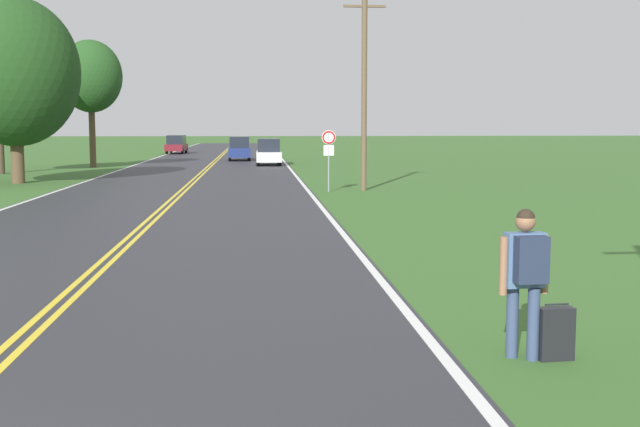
{
  "coord_description": "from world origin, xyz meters",
  "views": [
    {
      "loc": [
        3.1,
        -5.14,
        2.84
      ],
      "look_at": [
        4.24,
        8.97,
        1.27
      ],
      "focal_mm": 45.0,
      "sensor_mm": 36.0,
      "label": 1
    }
  ],
  "objects_px": {
    "suitcase": "(556,334)",
    "car_white_van_nearest": "(269,152)",
    "car_dark_blue_van_approaching": "(239,148)",
    "tree_behind_sign": "(91,77)",
    "traffic_sign": "(329,145)",
    "tree_mid_treeline": "(14,72)",
    "car_maroon_suv_mid_near": "(176,144)",
    "hitchhiker_person": "(526,268)"
  },
  "relations": [
    {
      "from": "car_maroon_suv_mid_near",
      "to": "tree_behind_sign",
      "type": "bearing_deg",
      "value": 175.57
    },
    {
      "from": "tree_behind_sign",
      "to": "car_white_van_nearest",
      "type": "height_order",
      "value": "tree_behind_sign"
    },
    {
      "from": "traffic_sign",
      "to": "tree_mid_treeline",
      "type": "distance_m",
      "value": 16.27
    },
    {
      "from": "traffic_sign",
      "to": "tree_mid_treeline",
      "type": "bearing_deg",
      "value": 156.95
    },
    {
      "from": "tree_mid_treeline",
      "to": "car_dark_blue_van_approaching",
      "type": "xyz_separation_m",
      "value": [
        10.29,
        24.48,
        -4.39
      ]
    },
    {
      "from": "traffic_sign",
      "to": "car_maroon_suv_mid_near",
      "type": "bearing_deg",
      "value": 103.09
    },
    {
      "from": "hitchhiker_person",
      "to": "traffic_sign",
      "type": "xyz_separation_m",
      "value": [
        -0.1,
        24.61,
        0.85
      ]
    },
    {
      "from": "tree_behind_sign",
      "to": "traffic_sign",
      "type": "bearing_deg",
      "value": -56.25
    },
    {
      "from": "car_maroon_suv_mid_near",
      "to": "car_dark_blue_van_approaching",
      "type": "bearing_deg",
      "value": -155.57
    },
    {
      "from": "hitchhiker_person",
      "to": "car_white_van_nearest",
      "type": "xyz_separation_m",
      "value": [
        -2.26,
        47.56,
        -0.16
      ]
    },
    {
      "from": "tree_behind_sign",
      "to": "car_maroon_suv_mid_near",
      "type": "bearing_deg",
      "value": 83.27
    },
    {
      "from": "suitcase",
      "to": "car_white_van_nearest",
      "type": "distance_m",
      "value": 47.67
    },
    {
      "from": "tree_behind_sign",
      "to": "car_dark_blue_van_approaching",
      "type": "distance_m",
      "value": 14.64
    },
    {
      "from": "hitchhiker_person",
      "to": "car_maroon_suv_mid_near",
      "type": "distance_m",
      "value": 72.14
    },
    {
      "from": "tree_mid_treeline",
      "to": "traffic_sign",
      "type": "bearing_deg",
      "value": -23.05
    },
    {
      "from": "suitcase",
      "to": "car_white_van_nearest",
      "type": "bearing_deg",
      "value": -2.02
    },
    {
      "from": "tree_behind_sign",
      "to": "suitcase",
      "type": "bearing_deg",
      "value": -72.43
    },
    {
      "from": "car_white_van_nearest",
      "to": "car_dark_blue_van_approaching",
      "type": "height_order",
      "value": "car_dark_blue_van_approaching"
    },
    {
      "from": "car_dark_blue_van_approaching",
      "to": "car_maroon_suv_mid_near",
      "type": "height_order",
      "value": "car_dark_blue_van_approaching"
    },
    {
      "from": "tree_behind_sign",
      "to": "car_white_van_nearest",
      "type": "bearing_deg",
      "value": 10.28
    },
    {
      "from": "traffic_sign",
      "to": "car_maroon_suv_mid_near",
      "type": "relative_size",
      "value": 0.54
    },
    {
      "from": "hitchhiker_person",
      "to": "traffic_sign",
      "type": "relative_size",
      "value": 0.7
    },
    {
      "from": "tree_mid_treeline",
      "to": "car_maroon_suv_mid_near",
      "type": "xyz_separation_m",
      "value": [
        3.79,
        40.46,
        -4.41
      ]
    },
    {
      "from": "tree_behind_sign",
      "to": "tree_mid_treeline",
      "type": "bearing_deg",
      "value": -92.87
    },
    {
      "from": "suitcase",
      "to": "tree_mid_treeline",
      "type": "xyz_separation_m",
      "value": [
        -15.13,
        30.88,
        5.04
      ]
    },
    {
      "from": "tree_mid_treeline",
      "to": "car_white_van_nearest",
      "type": "height_order",
      "value": "tree_mid_treeline"
    },
    {
      "from": "traffic_sign",
      "to": "car_maroon_suv_mid_near",
      "type": "xyz_separation_m",
      "value": [
        -10.86,
        46.69,
        -1.02
      ]
    },
    {
      "from": "car_white_van_nearest",
      "to": "car_maroon_suv_mid_near",
      "type": "xyz_separation_m",
      "value": [
        -8.7,
        23.74,
        -0.01
      ]
    },
    {
      "from": "tree_behind_sign",
      "to": "car_dark_blue_van_approaching",
      "type": "xyz_separation_m",
      "value": [
        9.55,
        9.89,
        -5.02
      ]
    },
    {
      "from": "car_white_van_nearest",
      "to": "car_maroon_suv_mid_near",
      "type": "height_order",
      "value": "car_white_van_nearest"
    },
    {
      "from": "suitcase",
      "to": "car_dark_blue_van_approaching",
      "type": "bearing_deg",
      "value": -0.2
    },
    {
      "from": "tree_behind_sign",
      "to": "car_white_van_nearest",
      "type": "xyz_separation_m",
      "value": [
        11.76,
        2.13,
        -5.04
      ]
    },
    {
      "from": "suitcase",
      "to": "car_white_van_nearest",
      "type": "xyz_separation_m",
      "value": [
        -2.64,
        47.59,
        0.64
      ]
    },
    {
      "from": "tree_mid_treeline",
      "to": "car_dark_blue_van_approaching",
      "type": "bearing_deg",
      "value": 67.2
    },
    {
      "from": "suitcase",
      "to": "hitchhiker_person",
      "type": "bearing_deg",
      "value": 79.11
    },
    {
      "from": "suitcase",
      "to": "tree_mid_treeline",
      "type": "distance_m",
      "value": 34.75
    },
    {
      "from": "suitcase",
      "to": "traffic_sign",
      "type": "xyz_separation_m",
      "value": [
        -0.49,
        24.65,
        1.65
      ]
    },
    {
      "from": "car_white_van_nearest",
      "to": "car_dark_blue_van_approaching",
      "type": "bearing_deg",
      "value": -164.19
    },
    {
      "from": "traffic_sign",
      "to": "hitchhiker_person",
      "type": "bearing_deg",
      "value": -89.76
    },
    {
      "from": "car_white_van_nearest",
      "to": "car_maroon_suv_mid_near",
      "type": "relative_size",
      "value": 0.91
    },
    {
      "from": "car_white_van_nearest",
      "to": "car_dark_blue_van_approaching",
      "type": "distance_m",
      "value": 8.07
    },
    {
      "from": "hitchhiker_person",
      "to": "tree_mid_treeline",
      "type": "relative_size",
      "value": 0.21
    }
  ]
}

